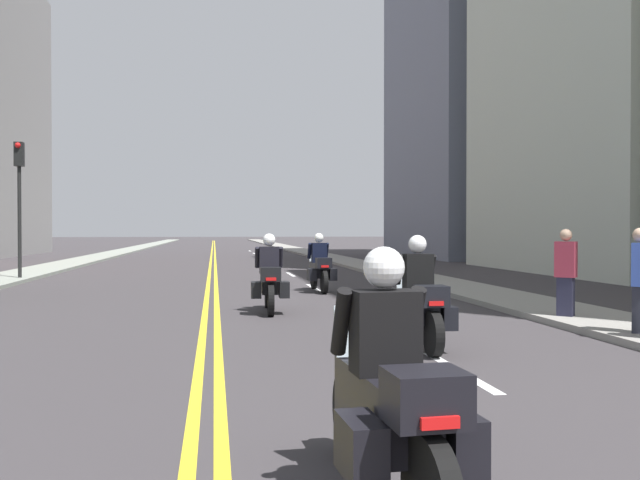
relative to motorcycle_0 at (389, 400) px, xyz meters
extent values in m
plane|color=#363235|center=(-1.11, 43.77, -0.66)|extent=(264.00, 264.00, 0.00)
cube|color=gray|center=(-8.03, 43.77, -0.60)|extent=(2.01, 144.00, 0.12)
cube|color=gray|center=(5.81, 43.77, -0.60)|extent=(2.01, 144.00, 0.12)
cube|color=yellow|center=(-1.23, 43.77, -0.65)|extent=(0.12, 132.00, 0.01)
cube|color=yellow|center=(-0.99, 43.77, -0.65)|extent=(0.12, 132.00, 0.01)
cube|color=silver|center=(1.85, 3.77, -0.65)|extent=(0.14, 2.40, 0.01)
cube|color=silver|center=(1.85, 9.77, -0.65)|extent=(0.14, 2.40, 0.01)
cube|color=silver|center=(1.85, 15.77, -0.65)|extent=(0.14, 2.40, 0.01)
cube|color=silver|center=(1.85, 21.77, -0.65)|extent=(0.14, 2.40, 0.01)
cube|color=silver|center=(1.85, 27.77, -0.65)|extent=(0.14, 2.40, 0.01)
cube|color=silver|center=(1.85, 33.77, -0.65)|extent=(0.14, 2.40, 0.01)
cube|color=silver|center=(1.85, 39.77, -0.65)|extent=(0.14, 2.40, 0.01)
cube|color=silver|center=(1.85, 45.77, -0.65)|extent=(0.14, 2.40, 0.01)
cube|color=silver|center=(1.85, 51.77, -0.65)|extent=(0.14, 2.40, 0.01)
cube|color=slate|center=(16.11, 37.60, 12.64)|extent=(9.61, 13.94, 26.60)
cube|color=#2D3847|center=(20.93, 37.60, 5.99)|extent=(0.04, 11.71, 0.90)
cube|color=#2D3847|center=(20.93, 37.60, 13.31)|extent=(0.04, 11.71, 0.90)
cylinder|color=black|center=(-0.05, 0.95, -0.33)|extent=(0.14, 0.65, 0.65)
cube|color=silver|center=(-0.05, 0.95, 0.01)|extent=(0.16, 0.33, 0.04)
cube|color=black|center=(-0.01, 0.13, -0.05)|extent=(0.39, 1.27, 0.40)
cube|color=black|center=(0.03, -0.61, 0.17)|extent=(0.42, 0.38, 0.28)
cube|color=red|center=(0.04, -0.80, 0.09)|extent=(0.20, 0.04, 0.06)
cube|color=black|center=(-0.26, -0.38, -0.15)|extent=(0.22, 0.45, 0.32)
cube|color=black|center=(0.30, -0.35, -0.15)|extent=(0.22, 0.45, 0.32)
cube|color=#B2C1CC|center=(-0.04, 0.66, 0.33)|extent=(0.37, 0.14, 0.36)
cube|color=black|center=(0.00, 0.08, 0.40)|extent=(0.41, 0.28, 0.51)
cylinder|color=black|center=(-0.25, 0.22, 0.45)|extent=(0.12, 0.29, 0.45)
cylinder|color=black|center=(0.23, 0.24, 0.45)|extent=(0.12, 0.29, 0.45)
sphere|color=white|center=(-0.01, 0.11, 0.80)|extent=(0.26, 0.26, 0.26)
cylinder|color=black|center=(1.84, 6.18, -0.35)|extent=(0.13, 0.61, 0.61)
cylinder|color=black|center=(1.83, 4.67, -0.35)|extent=(0.13, 0.61, 0.61)
cube|color=silver|center=(1.84, 6.18, -0.02)|extent=(0.14, 0.32, 0.04)
cube|color=black|center=(1.84, 5.43, -0.07)|extent=(0.33, 1.15, 0.40)
cube|color=black|center=(1.83, 4.75, 0.15)|extent=(0.40, 0.36, 0.28)
cube|color=red|center=(1.83, 4.56, 0.07)|extent=(0.20, 0.03, 0.06)
cube|color=black|center=(1.55, 4.97, -0.17)|extent=(0.20, 0.44, 0.32)
cube|color=black|center=(2.11, 4.97, -0.17)|extent=(0.20, 0.44, 0.32)
cube|color=#B2C1CC|center=(1.84, 5.91, 0.31)|extent=(0.36, 0.12, 0.36)
cube|color=black|center=(1.84, 5.38, 0.41)|extent=(0.40, 0.26, 0.56)
cylinder|color=black|center=(1.60, 5.53, 0.46)|extent=(0.10, 0.28, 0.45)
cylinder|color=black|center=(2.08, 5.52, 0.46)|extent=(0.10, 0.28, 0.45)
sphere|color=white|center=(1.84, 5.41, 0.83)|extent=(0.26, 0.26, 0.26)
cylinder|color=black|center=(0.10, 10.75, -0.34)|extent=(0.14, 0.64, 0.64)
cylinder|color=black|center=(0.05, 9.27, -0.34)|extent=(0.14, 0.64, 0.64)
cube|color=silver|center=(0.10, 10.75, 0.00)|extent=(0.15, 0.32, 0.04)
cube|color=black|center=(0.08, 10.01, -0.06)|extent=(0.36, 1.13, 0.40)
cube|color=black|center=(0.05, 9.35, 0.16)|extent=(0.41, 0.37, 0.28)
cube|color=red|center=(0.05, 9.16, 0.08)|extent=(0.20, 0.04, 0.06)
cube|color=black|center=(-0.22, 9.58, -0.16)|extent=(0.22, 0.45, 0.32)
cube|color=black|center=(0.34, 9.56, -0.16)|extent=(0.22, 0.45, 0.32)
cube|color=#B2C1CC|center=(0.09, 10.48, 0.32)|extent=(0.36, 0.14, 0.36)
cube|color=black|center=(0.08, 9.96, 0.42)|extent=(0.41, 0.27, 0.55)
cylinder|color=black|center=(-0.16, 10.12, 0.47)|extent=(0.11, 0.28, 0.45)
cylinder|color=black|center=(0.32, 10.10, 0.47)|extent=(0.11, 0.28, 0.45)
sphere|color=white|center=(0.08, 9.99, 0.83)|extent=(0.26, 0.26, 0.26)
cylinder|color=black|center=(1.79, 15.32, -0.34)|extent=(0.13, 0.64, 0.64)
cylinder|color=black|center=(1.83, 13.71, -0.34)|extent=(0.13, 0.64, 0.64)
cube|color=silver|center=(1.79, 15.32, 0.00)|extent=(0.15, 0.32, 0.04)
cube|color=black|center=(1.81, 14.52, -0.06)|extent=(0.35, 1.23, 0.40)
cube|color=black|center=(1.83, 13.79, 0.16)|extent=(0.41, 0.37, 0.28)
cube|color=red|center=(1.84, 13.60, 0.08)|extent=(0.20, 0.04, 0.06)
cube|color=black|center=(1.55, 14.03, -0.16)|extent=(0.21, 0.45, 0.32)
cube|color=black|center=(2.11, 14.04, -0.16)|extent=(0.21, 0.45, 0.32)
cube|color=#B2C1CC|center=(1.80, 15.03, 0.32)|extent=(0.36, 0.13, 0.36)
cube|color=black|center=(1.81, 14.47, 0.41)|extent=(0.41, 0.27, 0.54)
cylinder|color=black|center=(1.57, 14.61, 0.46)|extent=(0.11, 0.28, 0.45)
cylinder|color=black|center=(2.05, 14.62, 0.46)|extent=(0.11, 0.28, 0.45)
sphere|color=white|center=(1.81, 14.50, 0.82)|extent=(0.26, 0.26, 0.26)
cylinder|color=black|center=(-7.43, 19.78, 1.27)|extent=(0.12, 0.12, 3.86)
cube|color=black|center=(-7.43, 19.78, 3.55)|extent=(0.28, 0.28, 0.80)
sphere|color=red|center=(-7.43, 19.63, 3.83)|extent=(0.18, 0.18, 0.18)
cube|color=#24243A|center=(5.31, 7.56, -0.24)|extent=(0.34, 0.34, 0.83)
cube|color=#A33044|center=(5.31, 7.56, 0.50)|extent=(0.41, 0.41, 0.66)
sphere|color=tan|center=(5.31, 7.56, 0.95)|extent=(0.22, 0.22, 0.22)
cube|color=#2A2C38|center=(5.38, 5.49, -0.24)|extent=(0.33, 0.34, 0.83)
cube|color=#3755B2|center=(5.38, 5.49, 0.51)|extent=(0.40, 0.42, 0.66)
sphere|color=tan|center=(5.38, 5.49, 0.96)|extent=(0.22, 0.22, 0.22)
camera|label=1|loc=(-1.04, -3.97, 1.03)|focal=38.06mm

